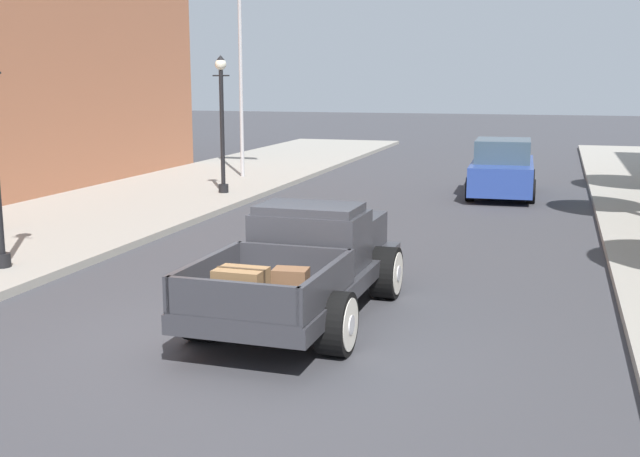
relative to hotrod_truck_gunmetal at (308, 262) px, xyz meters
The scene contains 5 objects.
ground_plane 1.80m from the hotrod_truck_gunmetal, 95.71° to the right, with size 140.00×140.00×0.00m, color #3D3D42.
hotrod_truck_gunmetal is the anchor object (origin of this frame).
car_background_blue 12.84m from the hotrod_truck_gunmetal, 81.71° to the left, with size 2.00×4.36×1.65m.
street_lamp_far 11.65m from the hotrod_truck_gunmetal, 119.84° to the left, with size 0.50×0.32×3.85m.
flagpole 15.93m from the hotrod_truck_gunmetal, 115.20° to the left, with size 1.74×0.16×9.16m.
Camera 1 is at (3.51, -8.83, 3.33)m, focal length 43.97 mm.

